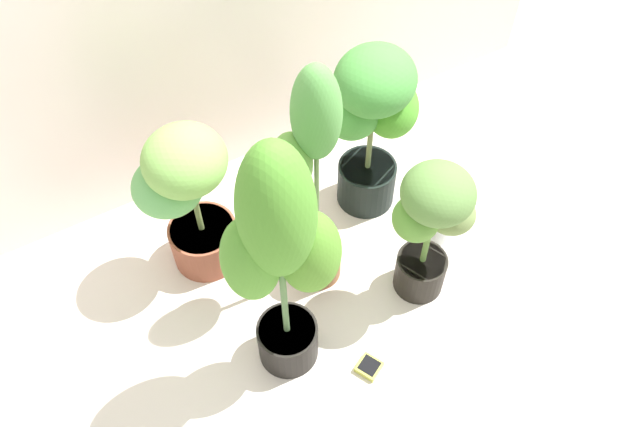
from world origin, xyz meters
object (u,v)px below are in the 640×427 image
(potted_plant_back_right, at_px, (372,116))
(potted_plant_front_right, at_px, (431,222))
(nutrient_bottle, at_px, (441,225))
(potted_plant_back_left, at_px, (187,194))
(potted_plant_front_left, at_px, (281,253))
(hygrometer_box, at_px, (369,367))
(potted_plant_center, at_px, (311,182))

(potted_plant_back_right, xyz_separation_m, potted_plant_front_right, (-0.06, -0.48, -0.08))
(nutrient_bottle, bearing_deg, potted_plant_back_right, 112.96)
(potted_plant_back_left, bearing_deg, potted_plant_front_left, -79.47)
(hygrometer_box, height_order, nutrient_bottle, nutrient_bottle)
(potted_plant_front_right, bearing_deg, potted_plant_back_left, 140.86)
(hygrometer_box, bearing_deg, potted_plant_front_left, 110.30)
(potted_plant_front_left, bearing_deg, potted_plant_center, 46.15)
(potted_plant_back_right, distance_m, hygrometer_box, 0.93)
(potted_plant_back_left, bearing_deg, potted_plant_back_right, -5.58)
(potted_plant_back_left, height_order, potted_plant_center, potted_plant_center)
(potted_plant_back_right, distance_m, nutrient_bottle, 0.54)
(potted_plant_front_left, relative_size, potted_plant_front_right, 1.65)
(potted_plant_front_right, bearing_deg, potted_plant_center, 142.04)
(potted_plant_front_left, xyz_separation_m, potted_plant_center, (0.24, 0.25, -0.08))
(hygrometer_box, bearing_deg, potted_plant_front_right, 3.34)
(potted_plant_front_left, relative_size, potted_plant_back_left, 1.57)
(nutrient_bottle, bearing_deg, potted_plant_front_left, -170.12)
(potted_plant_back_right, bearing_deg, potted_plant_back_left, 174.42)
(potted_plant_back_left, distance_m, potted_plant_center, 0.48)
(potted_plant_back_right, distance_m, potted_plant_front_right, 0.49)
(potted_plant_front_right, height_order, nutrient_bottle, potted_plant_front_right)
(potted_plant_front_left, height_order, hygrometer_box, potted_plant_front_left)
(potted_plant_front_right, distance_m, nutrient_bottle, 0.40)
(potted_plant_front_left, xyz_separation_m, potted_plant_back_right, (0.64, 0.48, -0.16))
(potted_plant_center, relative_size, potted_plant_front_right, 1.58)
(potted_plant_front_left, relative_size, hygrometer_box, 10.09)
(potted_plant_front_left, height_order, potted_plant_center, potted_plant_front_left)
(potted_plant_center, bearing_deg, potted_plant_back_right, 29.31)
(potted_plant_front_left, bearing_deg, hygrometer_box, -43.74)
(potted_plant_back_left, relative_size, potted_plant_back_right, 0.88)
(potted_plant_back_left, xyz_separation_m, nutrient_bottle, (0.88, -0.41, -0.31))
(hygrometer_box, bearing_deg, potted_plant_back_right, 32.09)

